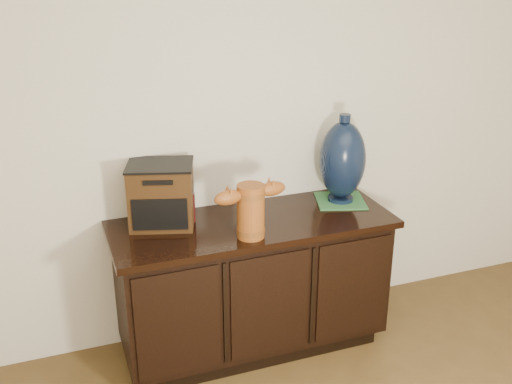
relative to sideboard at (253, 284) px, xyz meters
name	(u,v)px	position (x,y,z in m)	size (l,w,h in m)	color
sideboard	(253,284)	(0.00, 0.00, 0.00)	(1.46, 0.56, 0.75)	black
terracotta_vessel	(251,208)	(-0.07, -0.17, 0.52)	(0.38, 0.16, 0.27)	#9C531C
tv_radio	(161,195)	(-0.44, 0.13, 0.53)	(0.38, 0.34, 0.32)	#39220E
green_mat	(340,201)	(0.55, 0.08, 0.37)	(0.26, 0.26, 0.01)	#326F3A
lamp_base	(343,160)	(0.55, 0.08, 0.61)	(0.31, 0.31, 0.49)	black
spray_can	(189,206)	(-0.30, 0.11, 0.46)	(0.06, 0.06, 0.18)	#601110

